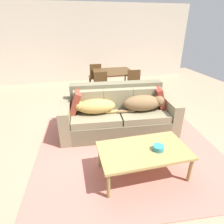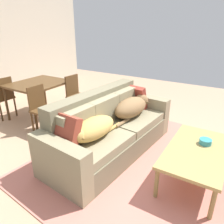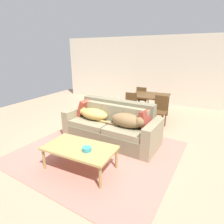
% 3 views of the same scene
% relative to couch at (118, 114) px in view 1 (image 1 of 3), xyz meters
% --- Properties ---
extents(ground_plane, '(10.00, 10.00, 0.00)m').
position_rel_couch_xyz_m(ground_plane, '(-0.14, -0.05, -0.36)').
color(ground_plane, tan).
extents(back_partition, '(8.00, 0.12, 2.70)m').
position_rel_couch_xyz_m(back_partition, '(-0.14, 3.95, 0.99)').
color(back_partition, beige).
rests_on(back_partition, ground).
extents(area_rug, '(3.43, 3.18, 0.01)m').
position_rel_couch_xyz_m(area_rug, '(-0.01, -0.68, -0.36)').
color(area_rug, '#C27162').
rests_on(area_rug, ground).
extents(couch, '(2.37, 1.12, 0.95)m').
position_rel_couch_xyz_m(couch, '(0.00, 0.00, 0.00)').
color(couch, '#6D664D').
rests_on(couch, ground).
extents(dog_on_left_cushion, '(0.91, 0.44, 0.27)m').
position_rel_couch_xyz_m(dog_on_left_cushion, '(-0.49, -0.05, 0.25)').
color(dog_on_left_cushion, tan).
rests_on(dog_on_left_cushion, couch).
extents(dog_on_right_cushion, '(0.95, 0.44, 0.31)m').
position_rel_couch_xyz_m(dog_on_right_cushion, '(0.48, -0.16, 0.27)').
color(dog_on_right_cushion, brown).
rests_on(dog_on_right_cushion, couch).
extents(throw_pillow_by_left_arm, '(0.30, 0.47, 0.46)m').
position_rel_couch_xyz_m(throw_pillow_by_left_arm, '(-0.84, 0.13, 0.31)').
color(throw_pillow_by_left_arm, brown).
rests_on(throw_pillow_by_left_arm, couch).
extents(throw_pillow_by_right_arm, '(0.28, 0.46, 0.44)m').
position_rel_couch_xyz_m(throw_pillow_by_right_arm, '(0.85, -0.03, 0.31)').
color(throw_pillow_by_right_arm, maroon).
rests_on(throw_pillow_by_right_arm, couch).
extents(coffee_table, '(1.27, 0.71, 0.45)m').
position_rel_couch_xyz_m(coffee_table, '(0.00, -1.33, 0.04)').
color(coffee_table, '#A58D4F').
rests_on(coffee_table, ground).
extents(bowl_on_coffee_table, '(0.16, 0.16, 0.07)m').
position_rel_couch_xyz_m(bowl_on_coffee_table, '(0.19, -1.39, 0.12)').
color(bowl_on_coffee_table, teal).
rests_on(bowl_on_coffee_table, coffee_table).
extents(dining_table, '(1.13, 0.97, 0.76)m').
position_rel_couch_xyz_m(dining_table, '(0.40, 2.01, 0.33)').
color(dining_table, '#50351B').
rests_on(dining_table, ground).
extents(dining_chair_near_left, '(0.40, 0.40, 0.88)m').
position_rel_couch_xyz_m(dining_chair_near_left, '(-0.08, 1.42, 0.13)').
color(dining_chair_near_left, '#50351B').
rests_on(dining_chair_near_left, ground).
extents(dining_chair_near_right, '(0.43, 0.43, 0.90)m').
position_rel_couch_xyz_m(dining_chair_near_right, '(0.85, 1.37, 0.14)').
color(dining_chair_near_right, '#50351B').
rests_on(dining_chair_near_right, ground).
extents(dining_chair_far_left, '(0.41, 0.41, 0.89)m').
position_rel_couch_xyz_m(dining_chair_far_left, '(-0.05, 2.63, 0.13)').
color(dining_chair_far_left, '#50351B').
rests_on(dining_chair_far_left, ground).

